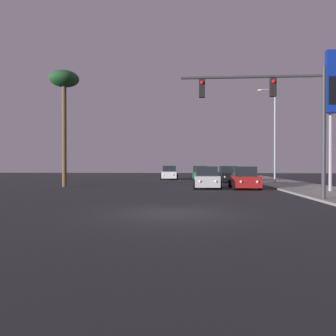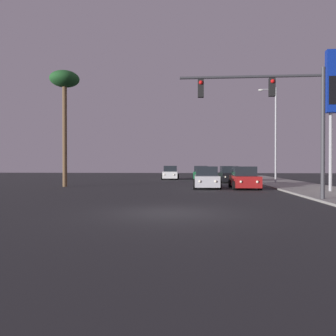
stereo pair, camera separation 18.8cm
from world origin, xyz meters
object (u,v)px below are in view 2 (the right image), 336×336
car_red (244,179)px  street_lamp (274,130)px  car_white (170,173)px  car_black (229,175)px  palm_tree_near (65,86)px  car_silver (206,178)px  car_green (201,173)px  traffic_light_mast (281,106)px

car_red → street_lamp: (3.86, 6.64, 4.36)m
car_white → street_lamp: 14.49m
car_black → palm_tree_near: (-14.25, -7.68, 7.53)m
car_black → palm_tree_near: 17.85m
car_red → car_white: size_ratio=0.99×
car_silver → car_green: (-0.01, 15.02, 0.00)m
car_black → traffic_light_mast: 17.74m
traffic_light_mast → palm_tree_near: 18.06m
car_white → car_red: bearing=111.1°
car_white → car_green: bearing=173.6°
street_lamp → palm_tree_near: (-18.27, -5.46, 3.17)m
car_silver → traffic_light_mast: bearing=111.0°
car_green → palm_tree_near: palm_tree_near is taller
car_silver → car_green: bearing=-89.7°
street_lamp → palm_tree_near: palm_tree_near is taller
car_green → car_white: size_ratio=1.00×
car_black → traffic_light_mast: traffic_light_mast is taller
car_black → car_white: (-6.47, 6.77, 0.00)m
car_green → palm_tree_near: size_ratio=0.46×
car_black → car_green: 7.01m
car_black → car_white: same height
car_red → car_black: bearing=-89.2°
car_black → car_red: size_ratio=1.01×
car_red → palm_tree_near: bearing=-4.9°
car_white → traffic_light_mast: bearing=104.5°
car_green → street_lamp: bearing=129.7°
car_white → traffic_light_mast: traffic_light_mast is taller
car_black → car_red: bearing=89.2°
traffic_light_mast → car_red: bearing=93.2°
car_silver → car_red: bearing=174.1°
car_green → car_white: same height
car_black → palm_tree_near: palm_tree_near is taller
car_silver → palm_tree_near: size_ratio=0.45×
car_silver → street_lamp: bearing=-136.3°
car_green → traffic_light_mast: bearing=100.1°
car_black → car_white: bearing=-48.2°
car_silver → palm_tree_near: bearing=-4.0°
palm_tree_near → traffic_light_mast: bearing=-32.8°
car_red → palm_tree_near: size_ratio=0.45×
car_silver → car_white: (-3.80, 15.32, 0.00)m
car_red → car_white: bearing=-67.3°
car_black → car_red: same height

